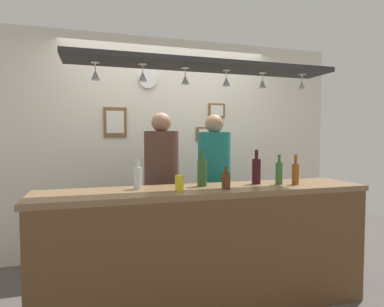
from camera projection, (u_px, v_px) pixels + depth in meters
ground_plane at (195, 289)px, 3.00m from camera, size 8.00×8.00×0.00m
back_wall at (169, 146)px, 3.98m from camera, size 4.40×0.06×2.60m
bar_counter at (215, 232)px, 2.48m from camera, size 2.70×0.55×1.00m
overhead_glass_rack at (206, 65)px, 2.61m from camera, size 2.20×0.36×0.04m
hanging_wineglass_far_left at (95, 74)px, 2.40m from camera, size 0.07×0.07×0.13m
hanging_wineglass_left at (143, 76)px, 2.46m from camera, size 0.07×0.07×0.13m
hanging_wineglass_center_left at (185, 79)px, 2.60m from camera, size 0.07×0.07×0.13m
hanging_wineglass_center at (226, 81)px, 2.69m from camera, size 0.07×0.07×0.13m
hanging_wineglass_center_right at (262, 83)px, 2.79m from camera, size 0.07×0.07×0.13m
hanging_wineglass_right at (302, 84)px, 2.87m from camera, size 0.07×0.07×0.13m
person_left_brown_shirt at (162, 179)px, 3.21m from camera, size 0.34×0.34×1.65m
person_right_teal_shirt at (214, 177)px, 3.37m from camera, size 0.34×0.34×1.64m
bottle_wine_dark_red at (256, 170)px, 2.83m from camera, size 0.08×0.08×0.30m
bottle_beer_green_import at (279, 172)px, 2.80m from camera, size 0.06×0.06×0.26m
bottle_beer_amber_tall at (295, 173)px, 2.79m from camera, size 0.06×0.06×0.26m
bottle_champagne_green at (202, 172)px, 2.70m from camera, size 0.08×0.08×0.30m
bottle_beer_brown_stubby at (226, 180)px, 2.54m from camera, size 0.07×0.07×0.18m
bottle_soda_clear at (138, 177)px, 2.55m from camera, size 0.06×0.06×0.23m
drink_can at (179, 183)px, 2.45m from camera, size 0.07×0.07×0.12m
picture_frame_lower_pair at (207, 134)px, 4.08m from camera, size 0.30×0.02×0.18m
picture_frame_caricature at (115, 122)px, 3.74m from camera, size 0.26×0.02×0.34m
picture_frame_upper_small at (217, 111)px, 4.10m from camera, size 0.22×0.02×0.18m
wall_clock at (148, 79)px, 3.82m from camera, size 0.22×0.03×0.22m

